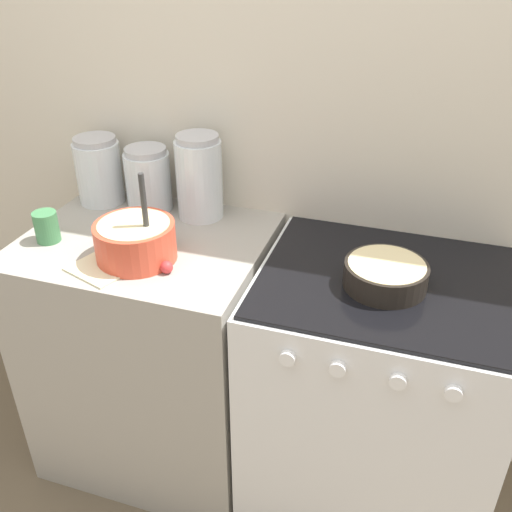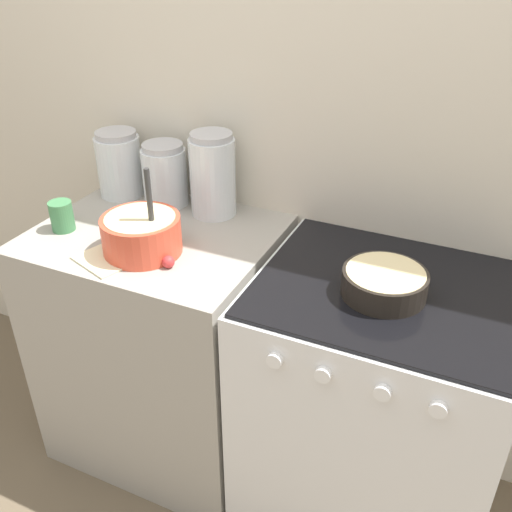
# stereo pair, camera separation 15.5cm
# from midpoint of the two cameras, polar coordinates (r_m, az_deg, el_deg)

# --- Properties ---
(wall_back) EXTENTS (4.47, 0.05, 2.40)m
(wall_back) POSITION_cam_midpoint_polar(r_m,az_deg,el_deg) (1.79, 7.47, 13.47)
(wall_back) COLOR beige
(wall_back) RESTS_ON ground_plane
(countertop_cabinet) EXTENTS (0.73, 0.60, 0.88)m
(countertop_cabinet) POSITION_cam_midpoint_polar(r_m,az_deg,el_deg) (2.03, -6.92, -8.76)
(countertop_cabinet) COLOR #9E998E
(countertop_cabinet) RESTS_ON ground_plane
(stove) EXTENTS (0.70, 0.61, 0.88)m
(stove) POSITION_cam_midpoint_polar(r_m,az_deg,el_deg) (1.84, 13.83, -14.63)
(stove) COLOR silver
(stove) RESTS_ON ground_plane
(mixing_bowl) EXTENTS (0.23, 0.23, 0.27)m
(mixing_bowl) POSITION_cam_midpoint_polar(r_m,az_deg,el_deg) (1.65, -8.78, 2.28)
(mixing_bowl) COLOR #D84C33
(mixing_bowl) RESTS_ON countertop_cabinet
(baking_pan) EXTENTS (0.22, 0.22, 0.07)m
(baking_pan) POSITION_cam_midpoint_polar(r_m,az_deg,el_deg) (1.51, 15.61, -2.65)
(baking_pan) COLOR black
(baking_pan) RESTS_ON stove
(storage_jar_left) EXTENTS (0.15, 0.15, 0.23)m
(storage_jar_left) POSITION_cam_midpoint_polar(r_m,az_deg,el_deg) (2.03, -11.34, 8.57)
(storage_jar_left) COLOR silver
(storage_jar_left) RESTS_ON countertop_cabinet
(storage_jar_middle) EXTENTS (0.15, 0.15, 0.21)m
(storage_jar_middle) POSITION_cam_midpoint_polar(r_m,az_deg,el_deg) (1.94, -6.82, 7.65)
(storage_jar_middle) COLOR silver
(storage_jar_middle) RESTS_ON countertop_cabinet
(storage_jar_right) EXTENTS (0.15, 0.15, 0.27)m
(storage_jar_right) POSITION_cam_midpoint_polar(r_m,az_deg,el_deg) (1.84, -1.92, 7.54)
(storage_jar_right) COLOR silver
(storage_jar_right) RESTS_ON countertop_cabinet
(tin_can) EXTENTS (0.07, 0.07, 0.09)m
(tin_can) POSITION_cam_midpoint_polar(r_m,az_deg,el_deg) (1.84, -16.60, 3.79)
(tin_can) COLOR #3F7F4C
(tin_can) RESTS_ON countertop_cabinet
(recipe_page) EXTENTS (0.22, 0.24, 0.01)m
(recipe_page) POSITION_cam_midpoint_polar(r_m,az_deg,el_deg) (1.67, -11.29, 0.05)
(recipe_page) COLOR beige
(recipe_page) RESTS_ON countertop_cabinet
(measuring_spoon) EXTENTS (0.12, 0.04, 0.04)m
(measuring_spoon) POSITION_cam_midpoint_polar(r_m,az_deg,el_deg) (1.60, -6.41, -0.65)
(measuring_spoon) COLOR red
(measuring_spoon) RESTS_ON countertop_cabinet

